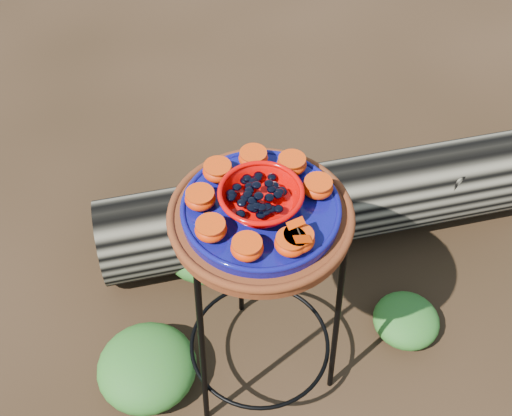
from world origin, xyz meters
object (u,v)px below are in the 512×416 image
object	(u,v)px
plant_stand	(260,306)
cobalt_plate	(261,210)
red_bowl	(261,199)
driftwood_log	(322,204)
terracotta_saucer	(261,218)

from	to	relation	value
plant_stand	cobalt_plate	bearing A→B (deg)	0.00
red_bowl	driftwood_log	bearing A→B (deg)	52.67
plant_stand	terracotta_saucer	world-z (taller)	terracotta_saucer
terracotta_saucer	driftwood_log	size ratio (longest dim) A/B	0.27
plant_stand	terracotta_saucer	distance (m)	0.37
red_bowl	cobalt_plate	bearing A→B (deg)	0.00
driftwood_log	plant_stand	bearing A→B (deg)	-127.33
red_bowl	driftwood_log	size ratio (longest dim) A/B	0.12
plant_stand	cobalt_plate	size ratio (longest dim) A/B	1.98
plant_stand	cobalt_plate	xyz separation A→B (m)	(0.00, 0.00, 0.40)
plant_stand	red_bowl	world-z (taller)	red_bowl
terracotta_saucer	red_bowl	distance (m)	0.06
cobalt_plate	driftwood_log	xyz separation A→B (m)	(0.36, 0.47, -0.60)
terracotta_saucer	driftwood_log	bearing A→B (deg)	52.67
terracotta_saucer	red_bowl	xyz separation A→B (m)	(0.00, 0.00, 0.06)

